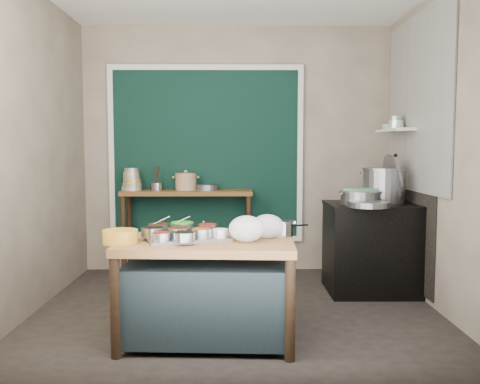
{
  "coord_description": "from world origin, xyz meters",
  "views": [
    {
      "loc": [
        -0.01,
        -4.37,
        1.41
      ],
      "look_at": [
        0.03,
        0.25,
        1.02
      ],
      "focal_mm": 38.0,
      "sensor_mm": 36.0,
      "label": 1
    }
  ],
  "objects_px": {
    "back_counter": "(188,232)",
    "ceramic_crock": "(186,182)",
    "condiment_tray": "(186,238)",
    "stock_pot": "(384,185)",
    "yellow_basin": "(120,237)",
    "stove_block": "(374,249)",
    "steamer": "(360,198)",
    "utensil_cup": "(157,186)",
    "prep_table": "(207,291)",
    "saucepan": "(280,228)"
  },
  "relations": [
    {
      "from": "back_counter",
      "to": "ceramic_crock",
      "type": "bearing_deg",
      "value": 125.36
    },
    {
      "from": "back_counter",
      "to": "steamer",
      "type": "distance_m",
      "value": 1.98
    },
    {
      "from": "utensil_cup",
      "to": "steamer",
      "type": "bearing_deg",
      "value": -21.83
    },
    {
      "from": "yellow_basin",
      "to": "stock_pot",
      "type": "xyz_separation_m",
      "value": [
        2.28,
        1.47,
        0.25
      ]
    },
    {
      "from": "ceramic_crock",
      "to": "saucepan",
      "type": "bearing_deg",
      "value": -64.27
    },
    {
      "from": "prep_table",
      "to": "utensil_cup",
      "type": "bearing_deg",
      "value": 111.04
    },
    {
      "from": "back_counter",
      "to": "ceramic_crock",
      "type": "xyz_separation_m",
      "value": [
        -0.02,
        0.02,
        0.56
      ]
    },
    {
      "from": "prep_table",
      "to": "yellow_basin",
      "type": "height_order",
      "value": "yellow_basin"
    },
    {
      "from": "stove_block",
      "to": "stock_pot",
      "type": "bearing_deg",
      "value": 33.99
    },
    {
      "from": "stove_block",
      "to": "utensil_cup",
      "type": "distance_m",
      "value": 2.43
    },
    {
      "from": "condiment_tray",
      "to": "ceramic_crock",
      "type": "bearing_deg",
      "value": 95.64
    },
    {
      "from": "stove_block",
      "to": "ceramic_crock",
      "type": "xyz_separation_m",
      "value": [
        -1.92,
        0.75,
        0.61
      ]
    },
    {
      "from": "stove_block",
      "to": "yellow_basin",
      "type": "bearing_deg",
      "value": -147.22
    },
    {
      "from": "back_counter",
      "to": "stock_pot",
      "type": "relative_size",
      "value": 3.3
    },
    {
      "from": "saucepan",
      "to": "steamer",
      "type": "bearing_deg",
      "value": 28.56
    },
    {
      "from": "condiment_tray",
      "to": "stock_pot",
      "type": "distance_m",
      "value": 2.27
    },
    {
      "from": "back_counter",
      "to": "stock_pot",
      "type": "bearing_deg",
      "value": -18.14
    },
    {
      "from": "prep_table",
      "to": "ceramic_crock",
      "type": "distance_m",
      "value": 2.19
    },
    {
      "from": "yellow_basin",
      "to": "stock_pot",
      "type": "distance_m",
      "value": 2.72
    },
    {
      "from": "back_counter",
      "to": "stock_pot",
      "type": "distance_m",
      "value": 2.19
    },
    {
      "from": "yellow_basin",
      "to": "ceramic_crock",
      "type": "relative_size",
      "value": 0.96
    },
    {
      "from": "condiment_tray",
      "to": "steamer",
      "type": "bearing_deg",
      "value": 36.69
    },
    {
      "from": "stock_pot",
      "to": "steamer",
      "type": "height_order",
      "value": "stock_pot"
    },
    {
      "from": "back_counter",
      "to": "stove_block",
      "type": "bearing_deg",
      "value": -21.02
    },
    {
      "from": "stove_block",
      "to": "steamer",
      "type": "relative_size",
      "value": 2.24
    },
    {
      "from": "ceramic_crock",
      "to": "steamer",
      "type": "xyz_separation_m",
      "value": [
        1.75,
        -0.85,
        -0.09
      ]
    },
    {
      "from": "ceramic_crock",
      "to": "yellow_basin",
      "type": "bearing_deg",
      "value": -96.67
    },
    {
      "from": "steamer",
      "to": "stock_pot",
      "type": "bearing_deg",
      "value": 31.66
    },
    {
      "from": "condiment_tray",
      "to": "steamer",
      "type": "xyz_separation_m",
      "value": [
        1.55,
        1.16,
        0.18
      ]
    },
    {
      "from": "yellow_basin",
      "to": "utensil_cup",
      "type": "xyz_separation_m",
      "value": [
        -0.07,
        2.13,
        0.2
      ]
    },
    {
      "from": "utensil_cup",
      "to": "ceramic_crock",
      "type": "bearing_deg",
      "value": 3.2
    },
    {
      "from": "condiment_tray",
      "to": "ceramic_crock",
      "type": "relative_size",
      "value": 2.29
    },
    {
      "from": "ceramic_crock",
      "to": "stock_pot",
      "type": "relative_size",
      "value": 0.58
    },
    {
      "from": "stock_pot",
      "to": "steamer",
      "type": "xyz_separation_m",
      "value": [
        -0.27,
        -0.17,
        -0.11
      ]
    },
    {
      "from": "back_counter",
      "to": "stove_block",
      "type": "xyz_separation_m",
      "value": [
        1.9,
        -0.73,
        -0.05
      ]
    },
    {
      "from": "back_counter",
      "to": "steamer",
      "type": "bearing_deg",
      "value": -25.44
    },
    {
      "from": "saucepan",
      "to": "steamer",
      "type": "xyz_separation_m",
      "value": [
        0.86,
        1.01,
        0.14
      ]
    },
    {
      "from": "prep_table",
      "to": "saucepan",
      "type": "height_order",
      "value": "saucepan"
    },
    {
      "from": "prep_table",
      "to": "back_counter",
      "type": "distance_m",
      "value": 2.06
    },
    {
      "from": "condiment_tray",
      "to": "utensil_cup",
      "type": "relative_size",
      "value": 4.12
    },
    {
      "from": "yellow_basin",
      "to": "ceramic_crock",
      "type": "height_order",
      "value": "ceramic_crock"
    },
    {
      "from": "condiment_tray",
      "to": "prep_table",
      "type": "bearing_deg",
      "value": -17.2
    },
    {
      "from": "back_counter",
      "to": "saucepan",
      "type": "relative_size",
      "value": 6.72
    },
    {
      "from": "condiment_tray",
      "to": "ceramic_crock",
      "type": "height_order",
      "value": "ceramic_crock"
    },
    {
      "from": "condiment_tray",
      "to": "stock_pot",
      "type": "bearing_deg",
      "value": 35.98
    },
    {
      "from": "back_counter",
      "to": "condiment_tray",
      "type": "relative_size",
      "value": 2.5
    },
    {
      "from": "prep_table",
      "to": "condiment_tray",
      "type": "relative_size",
      "value": 2.15
    },
    {
      "from": "utensil_cup",
      "to": "prep_table",
      "type": "bearing_deg",
      "value": -71.73
    },
    {
      "from": "utensil_cup",
      "to": "steamer",
      "type": "relative_size",
      "value": 0.35
    },
    {
      "from": "stove_block",
      "to": "stock_pot",
      "type": "relative_size",
      "value": 2.05
    }
  ]
}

